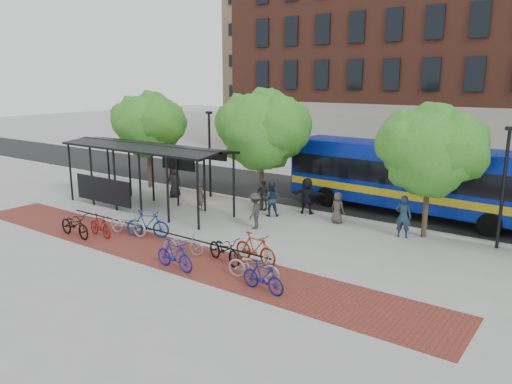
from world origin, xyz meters
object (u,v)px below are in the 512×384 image
Objects in this scene: lamp_post_right at (504,185)px; pedestrian_7 at (403,217)px; pedestrian_9 at (255,211)px; bus at (413,175)px; bike_11 at (263,277)px; pedestrian_0 at (174,181)px; pedestrian_2 at (271,199)px; bike_0 at (75,225)px; tree_c at (433,148)px; bike_6 at (183,243)px; pedestrian_5 at (307,196)px; bike_1 at (100,226)px; bike_3 at (148,224)px; bike_2 at (128,223)px; bike_9 at (255,248)px; pedestrian_6 at (338,208)px; bus_shelter at (144,154)px; bike_7 at (175,255)px; bike_8 at (225,249)px; pedestrian_4 at (264,195)px; tree_b at (264,127)px; lamp_post_left at (210,152)px; bike_10 at (254,266)px; tree_a at (149,122)px; pedestrian_1 at (200,196)px.

pedestrian_7 is (-3.77, -0.93, -1.77)m from lamp_post_right.
bus is at bearing 127.18° from pedestrian_9.
bike_11 is 0.92× the size of pedestrian_0.
pedestrian_2 is at bearing -18.21° from pedestrian_0.
bike_0 is at bearing 95.80° from bike_11.
tree_c is 11.47m from bike_6.
pedestrian_5 is at bearing -164.30° from pedestrian_2.
pedestrian_2 is (4.31, 7.38, 0.40)m from bike_1.
lamp_post_right is 2.51× the size of bike_3.
bike_3 is 1.17× the size of pedestrian_9.
pedestrian_7 reaches higher than pedestrian_9.
pedestrian_7 is (6.82, 0.53, 0.06)m from pedestrian_2.
bike_9 is at bearing -92.55° from bike_2.
tree_c is 5.40m from pedestrian_6.
bus_shelter is 6.82× the size of pedestrian_6.
bike_8 is at bearing -30.65° from bike_7.
bike_9 is at bearing -72.33° from bike_0.
pedestrian_2 reaches higher than bike_2.
pedestrian_4 is (-0.98, 0.75, -0.08)m from pedestrian_2.
tree_b is at bearing -33.48° from bike_3.
lamp_post_left is 7.33m from pedestrian_9.
bike_6 is (-7.30, -8.08, -3.59)m from tree_c.
bike_6 is (6.93, -4.25, -2.54)m from bus_shelter.
bike_10 is at bearing -70.53° from bike_7.
tree_a is at bearing -16.26° from pedestrian_5.
tree_c is 3.47× the size of bike_1.
bike_3 is at bearing -55.21° from pedestrian_9.
bike_8 is (-3.40, -11.32, -1.54)m from bus.
pedestrian_1 is (-6.11, 5.36, 0.24)m from bike_8.
tree_c is at bearing -30.51° from bike_10.
pedestrian_7 is (3.43, -0.34, 0.20)m from pedestrian_6.
pedestrian_1 is (-2.44, -2.48, -3.67)m from tree_b.
lamp_post_right is 2.69× the size of bike_7.
bike_2 is 1.34× the size of pedestrian_1.
bike_0 is 1.37× the size of pedestrian_1.
tree_b is 4.11× the size of pedestrian_1.
tree_c is 3.08× the size of pedestrian_0.
bike_11 is at bearing -54.94° from tree_b.
bike_1 is 0.96× the size of bike_11.
bike_6 is at bearing 82.21° from bike_11.
bus_shelter is 5.13× the size of bike_8.
bike_8 is (4.87, -0.47, -0.07)m from bike_3.
bike_11 is (15.44, -9.17, -3.71)m from tree_a.
tree_c reaches higher than bike_1.
bike_11 is (4.74, -1.09, 0.07)m from bike_6.
pedestrian_7 is at bearing -23.10° from bike_9.
tree_a reaches higher than pedestrian_0.
bike_3 is at bearing -102.09° from pedestrian_4.
pedestrian_5 reaches higher than bike_6.
bike_6 is 0.90× the size of pedestrian_5.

